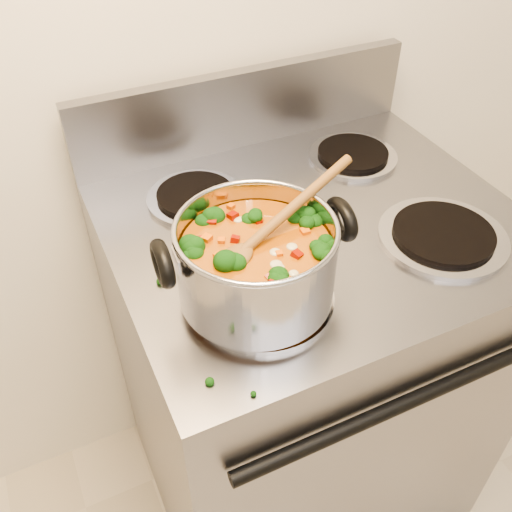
{
  "coord_description": "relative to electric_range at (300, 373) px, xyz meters",
  "views": [
    {
      "loc": [
        -0.44,
        0.47,
        1.54
      ],
      "look_at": [
        -0.19,
        1.02,
        1.01
      ],
      "focal_mm": 40.0,
      "sensor_mm": 36.0,
      "label": 1
    }
  ],
  "objects": [
    {
      "name": "electric_range",
      "position": [
        0.0,
        0.0,
        0.0
      ],
      "size": [
        0.72,
        0.65,
        1.08
      ],
      "color": "gray",
      "rests_on": "ground"
    },
    {
      "name": "stockpot",
      "position": [
        -0.18,
        -0.14,
        0.53
      ],
      "size": [
        0.29,
        0.23,
        0.14
      ],
      "rotation": [
        0.0,
        0.0,
        -0.07
      ],
      "color": "#A8A8B0",
      "rests_on": "electric_range"
    },
    {
      "name": "wooden_spoon",
      "position": [
        -0.16,
        -0.14,
        0.58
      ],
      "size": [
        0.27,
        0.12,
        0.08
      ],
      "rotation": [
        0.0,
        0.0,
        0.33
      ],
      "color": "brown",
      "rests_on": "stockpot"
    },
    {
      "name": "cooktop_crumbs",
      "position": [
        -0.13,
        -0.22,
        0.46
      ],
      "size": [
        0.28,
        0.14,
        0.01
      ],
      "color": "black",
      "rests_on": "electric_range"
    }
  ]
}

